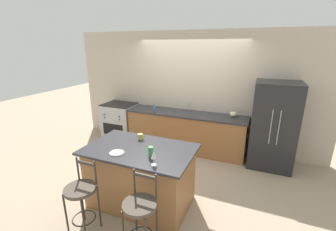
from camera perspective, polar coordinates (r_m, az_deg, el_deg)
The scene contains 15 objects.
ground_plane at distance 5.16m, azimuth 3.01°, elevation -10.03°, with size 18.00×18.00×0.00m, color tan.
wall_back at distance 5.34m, azimuth 5.78°, elevation 6.28°, with size 6.00×0.07×2.70m.
back_counter at distance 5.30m, azimuth 4.47°, elevation -3.94°, with size 2.75×0.68×0.90m.
sink_faucet at distance 5.30m, azimuth 5.30°, elevation 2.70°, with size 0.02×0.13×0.22m.
kitchen_island at distance 3.57m, azimuth -6.94°, elevation -14.97°, with size 1.59×0.99×0.93m.
refrigerator at distance 4.89m, azimuth 25.20°, elevation -2.29°, with size 0.82×0.75×1.73m.
oven_range at distance 6.02m, azimuth -12.03°, elevation -1.42°, with size 0.80×0.69×0.94m.
bar_stool_near at distance 3.23m, azimuth -21.13°, elevation -18.43°, with size 0.40×0.40×0.99m.
bar_stool_far at distance 2.83m, azimuth -7.05°, elevation -23.10°, with size 0.40×0.40×0.99m.
dinner_plate at distance 3.25m, azimuth -12.89°, elevation -9.20°, with size 0.21×0.21×0.02m.
wine_glass at distance 2.83m, azimuth -3.68°, elevation -10.02°, with size 0.07×0.07×0.19m.
coffee_mug at distance 3.62m, azimuth -7.01°, elevation -5.35°, with size 0.11×0.08×0.09m.
tumbler_cup at distance 3.06m, azimuth -4.39°, elevation -9.19°, with size 0.07×0.07×0.15m.
pumpkin_decoration at distance 5.04m, azimuth 16.30°, elevation 0.35°, with size 0.15×0.15×0.14m.
soap_bottle at distance 5.21m, azimuth -3.52°, elevation 1.71°, with size 0.05×0.05×0.17m.
Camera 1 is at (1.50, -4.32, 2.38)m, focal length 24.00 mm.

